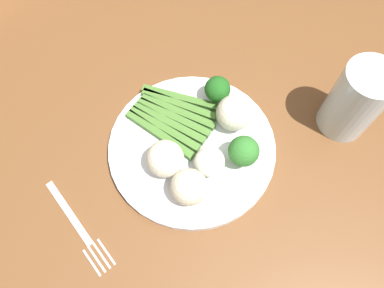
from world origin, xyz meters
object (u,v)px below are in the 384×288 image
Objects in this scene: cauliflower_mid at (165,159)px; dining_table at (189,135)px; broccoli_back_right at (217,89)px; cauliflower_outer_edge at (189,187)px; fork at (78,226)px; cauliflower_near_center at (234,113)px; water_glass at (356,101)px; chair at (30,45)px; broccoli_right at (244,151)px; plate at (192,147)px; asparagus_bundle at (171,117)px; cauliflower_front at (209,162)px.

dining_table is at bearing -161.80° from cauliflower_mid.
broccoli_back_right is 0.17m from cauliflower_outer_edge.
cauliflower_near_center is at bearing 86.49° from fork.
broccoli_back_right is at bearing -65.23° from water_glass.
cauliflower_mid is 0.30m from water_glass.
broccoli_back_right reaches higher than fork.
water_glass is (-0.07, 0.82, 0.34)m from chair.
fork is (0.15, -0.05, -0.04)m from cauliflower_mid.
cauliflower_near_center is (-0.05, -0.05, -0.00)m from broccoli_right.
cauliflower_near_center is 0.13m from cauliflower_mid.
plate is 0.09m from cauliflower_outer_edge.
asparagus_bundle is (0.04, -0.00, 0.13)m from dining_table.
fork is at bearing -39.80° from cauliflower_outer_edge.
asparagus_bundle is 1.10× the size of water_glass.
cauliflower_outer_edge is (0.09, -0.04, -0.01)m from broccoli_right.
cauliflower_near_center is at bearing 94.43° from chair.
broccoli_back_right is 1.12× the size of cauliflower_front.
fork is (0.18, -0.11, -0.04)m from cauliflower_front.
dining_table is 7.78× the size of fork.
cauliflower_outer_edge is (0.16, 0.05, -0.00)m from broccoli_back_right.
cauliflower_near_center is 0.18m from water_glass.
cauliflower_outer_edge is at bearing 30.95° from plate.
chair is 3.28× the size of plate.
cauliflower_near_center and cauliflower_mid have the same top height.
cauliflower_mid is at bearing 18.20° from dining_table.
cauliflower_mid is at bearing -65.73° from asparagus_bundle.
cauliflower_outer_edge is at bearing 83.14° from chair.
cauliflower_mid reaches higher than cauliflower_outer_edge.
cauliflower_outer_edge is at bearing 66.81° from fork.
dining_table is 0.14m from asparagus_bundle.
cauliflower_near_center is 0.35× the size of fork.
fork is (0.22, -0.14, -0.05)m from broccoli_right.
dining_table is at bearing -141.74° from plate.
cauliflower_mid is 0.35× the size of fork.
chair is at bearing -100.16° from plate.
cauliflower_mid is at bearing 86.06° from fork.
asparagus_bundle is (0.09, 0.59, 0.30)m from chair.
cauliflower_front is at bearing 27.22° from broccoli_back_right.
cauliflower_near_center is at bearing -52.97° from water_glass.
cauliflower_outer_edge is at bearing 18.72° from broccoli_back_right.
plate is (0.07, 0.05, 0.12)m from dining_table.
plate is (0.12, 0.64, 0.29)m from chair.
chair is 6.71× the size of water_glass.
dining_table is 0.21m from broccoli_right.
broccoli_back_right is 0.12m from cauliflower_front.
dining_table is 0.31m from water_glass.
chair is 6.11× the size of asparagus_bundle.
dining_table is 24.62× the size of broccoli_back_right.
cauliflower_outer_edge reaches higher than asparagus_bundle.
cauliflower_near_center is (-0.07, 0.03, 0.04)m from plate.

